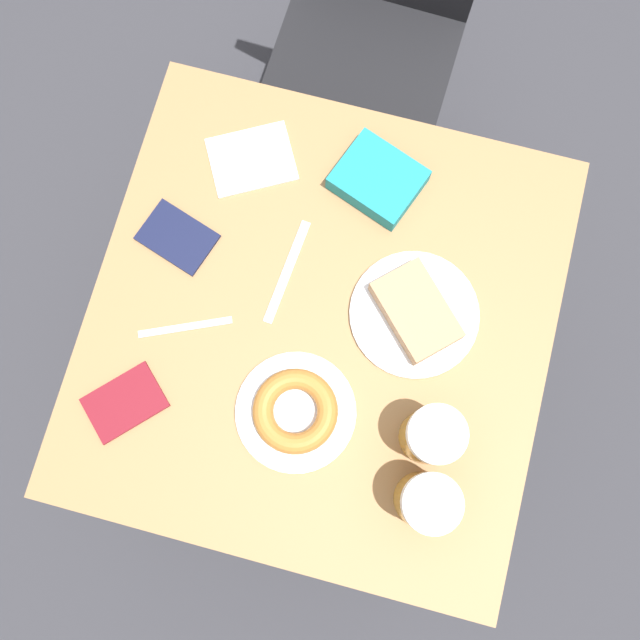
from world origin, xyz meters
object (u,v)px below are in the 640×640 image
knife (287,272)px  chair (375,12)px  fork (185,327)px  passport_far_edge (125,403)px  blue_pouch (378,180)px  plate_with_cake (415,313)px  beer_mug_center (431,436)px  passport_near_edge (177,237)px  napkin_folded (252,159)px  plate_with_donut (297,412)px  beer_mug_left (427,501)px

knife → chair: bearing=89.3°
fork → passport_far_edge: size_ratio=1.01×
knife → blue_pouch: bearing=60.2°
knife → plate_with_cake: bearing=-4.6°
chair → beer_mug_center: chair is taller
passport_far_edge → blue_pouch: (0.32, 0.49, 0.02)m
fork → beer_mug_center: bearing=-9.9°
passport_near_edge → napkin_folded: bearing=63.7°
napkin_folded → fork: 0.33m
chair → knife: chair is taller
passport_far_edge → knife: bearing=54.9°
plate_with_donut → knife: plate_with_donut is taller
beer_mug_left → napkin_folded: beer_mug_left is taller
knife → beer_mug_center: bearing=-36.0°
napkin_folded → fork: (-0.03, -0.32, -0.00)m
plate_with_donut → beer_mug_center: size_ratio=1.46×
beer_mug_left → knife: size_ratio=0.71×
fork → blue_pouch: bearing=52.8°
knife → passport_far_edge: size_ratio=1.28×
fork → passport_far_edge: (-0.06, -0.15, 0.00)m
plate_with_cake → blue_pouch: size_ratio=1.27×
chair → fork: bearing=-98.3°
fork → knife: size_ratio=0.79×
chair → fork: 0.84m
napkin_folded → beer_mug_center: bearing=-44.1°
passport_far_edge → passport_near_edge: bearing=89.9°
plate_with_cake → knife: bearing=175.4°
napkin_folded → beer_mug_left: bearing=-49.4°
chair → napkin_folded: 0.53m
plate_with_donut → napkin_folded: (-0.20, 0.42, -0.02)m
chair → beer_mug_left: chair is taller
beer_mug_left → blue_pouch: 0.55m
plate_with_cake → beer_mug_center: 0.21m
chair → plate_with_cake: bearing=-69.6°
fork → blue_pouch: size_ratio=0.87×
beer_mug_center → blue_pouch: (-0.18, 0.41, -0.05)m
chair → passport_far_edge: chair is taller
fork → passport_near_edge: (-0.06, 0.15, 0.00)m
beer_mug_center → passport_near_edge: beer_mug_center is taller
beer_mug_left → passport_far_edge: size_ratio=0.91×
knife → passport_near_edge: (-0.20, 0.01, 0.00)m
napkin_folded → blue_pouch: size_ratio=1.05×
chair → knife: 0.69m
fork → passport_near_edge: bearing=111.8°
chair → blue_pouch: size_ratio=4.92×
fork → passport_near_edge: size_ratio=1.04×
passport_near_edge → blue_pouch: size_ratio=0.84×
chair → fork: size_ratio=5.68×
knife → passport_far_edge: bearing=-125.1°
beer_mug_center → passport_far_edge: size_ratio=0.91×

